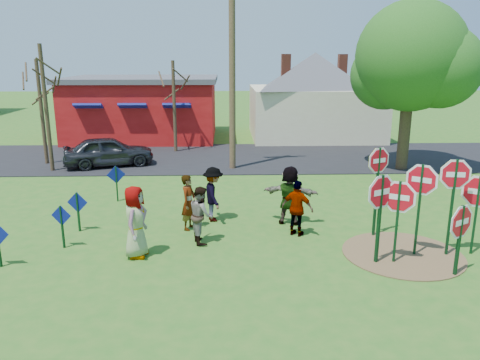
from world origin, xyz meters
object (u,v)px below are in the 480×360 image
object	(u,v)px
stop_sign_b	(378,169)
utility_pole	(232,62)
person_a	(135,222)
leafy_tree	(413,62)
stop_sign_d	(454,183)
suv	(109,151)
person_b	(189,202)
stop_sign_c	(421,189)
stop_sign_a	(399,204)

from	to	relation	value
stop_sign_b	utility_pole	size ratio (longest dim) A/B	0.30
person_a	leafy_tree	bearing A→B (deg)	-40.26
stop_sign_d	leafy_tree	xyz separation A→B (m)	(2.51, 9.77, 2.90)
stop_sign_b	suv	world-z (taller)	stop_sign_b
person_a	stop_sign_d	bearing A→B (deg)	-83.24
stop_sign_d	person_b	distance (m)	7.47
person_b	stop_sign_c	bearing A→B (deg)	-88.83
stop_sign_c	person_b	size ratio (longest dim) A/B	1.54
stop_sign_d	utility_pole	distance (m)	11.93
stop_sign_b	stop_sign_d	bearing A→B (deg)	-68.84
stop_sign_a	utility_pole	size ratio (longest dim) A/B	0.25
suv	utility_pole	distance (m)	7.29
person_a	stop_sign_c	bearing A→B (deg)	-83.07
utility_pole	stop_sign_d	bearing A→B (deg)	-61.18
person_a	suv	bearing A→B (deg)	25.20
person_b	stop_sign_d	bearing A→B (deg)	-86.98
person_b	stop_sign_b	bearing A→B (deg)	-77.46
stop_sign_d	stop_sign_c	bearing A→B (deg)	-175.95
stop_sign_a	suv	distance (m)	14.99
stop_sign_b	stop_sign_c	distance (m)	1.57
person_b	leafy_tree	distance (m)	12.83
stop_sign_a	stop_sign_d	world-z (taller)	stop_sign_d
utility_pole	stop_sign_c	bearing A→B (deg)	-64.88
stop_sign_b	stop_sign_d	xyz separation A→B (m)	(1.53, -1.44, -0.03)
person_b	utility_pole	xyz separation A→B (m)	(1.47, 7.92, 4.06)
stop_sign_d	suv	xyz separation A→B (m)	(-11.52, 10.78, -1.25)
stop_sign_d	person_a	distance (m)	8.35
leafy_tree	stop_sign_d	bearing A→B (deg)	-104.39
stop_sign_a	leafy_tree	distance (m)	11.45
person_a	utility_pole	distance (m)	11.02
stop_sign_c	utility_pole	world-z (taller)	utility_pole
person_b	person_a	bearing A→B (deg)	168.70
utility_pole	leafy_tree	size ratio (longest dim) A/B	1.23
stop_sign_c	person_b	bearing A→B (deg)	-164.22
stop_sign_a	stop_sign_c	bearing A→B (deg)	60.14
stop_sign_c	stop_sign_d	distance (m)	0.86
leafy_tree	suv	bearing A→B (deg)	175.89
stop_sign_a	stop_sign_d	distance (m)	1.67
stop_sign_a	utility_pole	bearing A→B (deg)	139.44
person_b	leafy_tree	xyz separation A→B (m)	(9.55, 7.56, 4.05)
stop_sign_c	leafy_tree	size ratio (longest dim) A/B	0.35
person_b	leafy_tree	size ratio (longest dim) A/B	0.23
leafy_tree	stop_sign_a	bearing A→B (deg)	-111.82
person_b	utility_pole	bearing A→B (deg)	9.95
stop_sign_b	leafy_tree	xyz separation A→B (m)	(4.03, 8.33, 2.86)
stop_sign_a	stop_sign_b	xyz separation A→B (m)	(0.04, 1.84, 0.45)
stop_sign_a	leafy_tree	bearing A→B (deg)	96.78
stop_sign_b	leafy_tree	size ratio (longest dim) A/B	0.37
stop_sign_d	leafy_tree	bearing A→B (deg)	82.59
stop_sign_c	stop_sign_d	xyz separation A→B (m)	(0.84, -0.04, 0.17)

